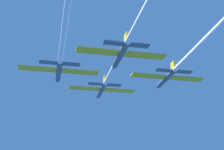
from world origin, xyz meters
TOP-DOWN VIEW (x-y plane):
  - jet_lead at (-0.10, -23.22)m, footprint 18.02×71.14m
  - jet_left_wing at (-12.34, -36.71)m, footprint 18.02×71.93m
  - jet_right_wing at (13.69, -33.44)m, footprint 18.02×64.36m

SIDE VIEW (x-z plane):
  - jet_left_wing at x=-12.34m, z-range -1.40..1.59m
  - jet_right_wing at x=13.69m, z-range -1.17..1.82m
  - jet_lead at x=-0.10m, z-range -0.75..2.24m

